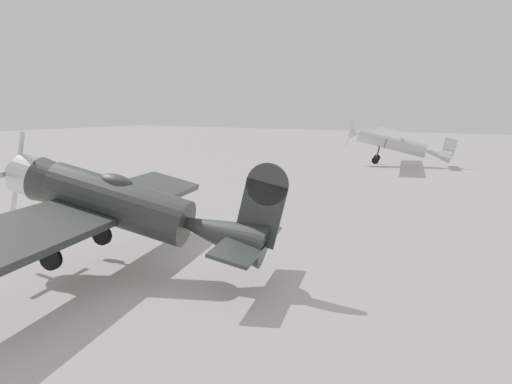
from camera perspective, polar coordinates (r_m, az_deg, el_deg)
ground at (r=15.38m, az=-8.75°, el=-7.37°), size 160.00×160.00×0.00m
lowwing_monoplane at (r=13.60m, az=-14.08°, el=-1.80°), size 7.83×10.75×3.48m
highwing_monoplane at (r=39.64m, az=15.73°, el=5.70°), size 7.94×11.09×3.14m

